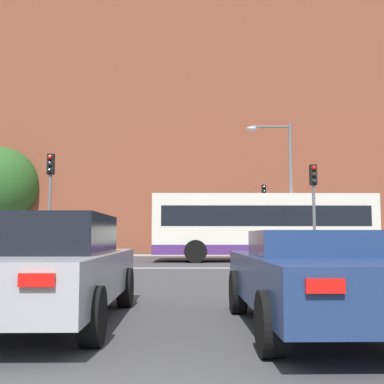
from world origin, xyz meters
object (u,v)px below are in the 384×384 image
Objects in this scene: bus_crossing_lead at (262,226)px; street_lamp_junction at (282,175)px; car_roadster_right at (317,277)px; traffic_light_near_left at (50,191)px; traffic_light_far_right at (264,208)px; traffic_light_near_right at (314,197)px; pedestrian_waiting at (38,239)px; car_saloon_left at (44,267)px; pedestrian_walking_east at (295,239)px.

bus_crossing_lead is 1.55× the size of street_lamp_junction.
car_roadster_right is 16.42m from bus_crossing_lead.
car_roadster_right is 14.16m from traffic_light_near_left.
traffic_light_near_left is 1.00× the size of traffic_light_far_right.
pedestrian_waiting is at bearing 140.56° from traffic_light_near_right.
car_saloon_left is at bearing -112.16° from street_lamp_junction.
car_saloon_left reaches higher than car_roadster_right.
traffic_light_near_right reaches higher than car_roadster_right.
car_saloon_left is at bearing 170.80° from car_roadster_right.
traffic_light_near_right is 2.30× the size of pedestrian_waiting.
traffic_light_near_left reaches higher than pedestrian_waiting.
street_lamp_junction is at bearing 171.58° from pedestrian_walking_east.
bus_crossing_lead is (5.46, 15.74, 0.89)m from car_saloon_left.
traffic_light_near_left is at bearing 141.14° from pedestrian_walking_east.
pedestrian_waiting reaches higher than car_roadster_right.
traffic_light_near_right is at bearing 105.74° from pedestrian_waiting.
traffic_light_near_left reaches higher than car_roadster_right.
pedestrian_waiting is 15.74m from pedestrian_walking_east.
traffic_light_near_right is 2.35× the size of pedestrian_walking_east.
traffic_light_far_right is (6.67, 22.65, 2.14)m from car_saloon_left.
bus_crossing_lead is 9.72m from traffic_light_near_left.
street_lamp_junction reaches higher than bus_crossing_lead.
pedestrian_waiting is (-7.24, 23.34, 0.25)m from car_saloon_left.
traffic_light_near_right is (3.26, 12.30, 2.00)m from car_roadster_right.
street_lamp_junction is 3.82× the size of pedestrian_waiting.
bus_crossing_lead is 7.35m from pedestrian_walking_east.
street_lamp_junction is at bearing 79.44° from car_roadster_right.
car_roadster_right is 12.88m from traffic_light_near_right.
traffic_light_far_right is 14.06m from pedestrian_waiting.
traffic_light_far_right is at bearing 88.27° from street_lamp_junction.
pedestrian_walking_east reaches higher than car_roadster_right.
traffic_light_near_right is at bearing 59.45° from car_saloon_left.
pedestrian_walking_east is (11.74, 10.77, -1.91)m from traffic_light_near_left.
traffic_light_near_left is 14.83m from traffic_light_far_right.
bus_crossing_lead is 14.81m from pedestrian_waiting.
traffic_light_near_left reaches higher than traffic_light_far_right.
traffic_light_near_left reaches higher than pedestrian_walking_east.
street_lamp_junction reaches higher than traffic_light_near_left.
car_roadster_right is 17.02m from street_lamp_junction.
traffic_light_near_left is 2.58× the size of pedestrian_walking_east.
street_lamp_junction is at bearing 95.09° from traffic_light_near_right.
traffic_light_near_right reaches higher than pedestrian_walking_east.
pedestrian_waiting is at bearing 113.80° from car_roadster_right.
car_roadster_right is at bearing 79.56° from pedestrian_waiting.
traffic_light_near_left is (-6.85, 12.18, 2.24)m from car_roadster_right.
traffic_light_near_left is 16.05m from pedestrian_walking_east.
bus_crossing_lead is 2.35× the size of traffic_light_near_left.
car_roadster_right is 23.47m from pedestrian_walking_east.
traffic_light_near_right is 10.91m from pedestrian_walking_east.
traffic_light_near_right reaches higher than car_saloon_left.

